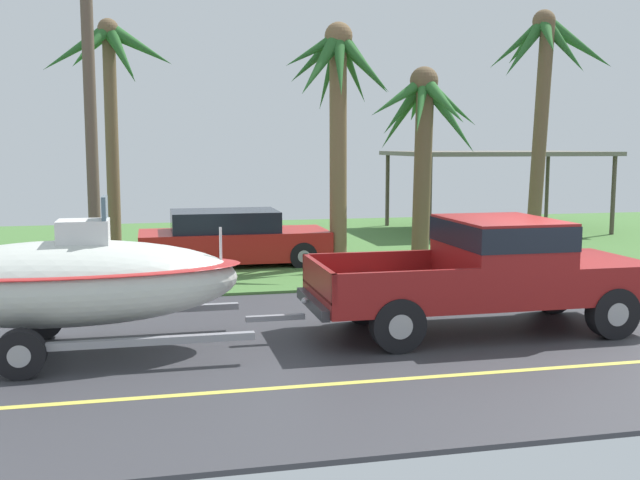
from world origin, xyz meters
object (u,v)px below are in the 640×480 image
at_px(palm_tree_near_right, 338,90).
at_px(pickup_truck_towing, 498,268).
at_px(parked_sedan_near, 232,239).
at_px(palm_tree_near_left, 110,76).
at_px(boat_on_trailer, 66,282).
at_px(carport_awning, 496,155).
at_px(utility_pole, 88,60).
at_px(palm_tree_far_left, 545,72).
at_px(palm_tree_mid, 425,122).

bearing_deg(palm_tree_near_right, pickup_truck_towing, -81.42).
distance_m(parked_sedan_near, palm_tree_near_left, 5.39).
relative_size(boat_on_trailer, parked_sedan_near, 1.34).
distance_m(parked_sedan_near, carport_awning, 11.23).
height_order(carport_awning, palm_tree_near_right, palm_tree_near_right).
bearing_deg(utility_pole, palm_tree_near_left, 87.76).
relative_size(palm_tree_near_right, palm_tree_far_left, 0.92).
distance_m(pickup_truck_towing, utility_pole, 8.87).
bearing_deg(palm_tree_mid, pickup_truck_towing, -100.68).
height_order(palm_tree_mid, utility_pole, utility_pole).
bearing_deg(palm_tree_near_left, pickup_truck_towing, -56.05).
xyz_separation_m(boat_on_trailer, utility_pole, (0.08, 4.80, 3.59)).
height_order(palm_tree_mid, palm_tree_far_left, palm_tree_far_left).
xyz_separation_m(palm_tree_near_right, palm_tree_far_left, (5.49, 0.25, 0.56)).
height_order(carport_awning, palm_tree_mid, palm_tree_mid).
bearing_deg(utility_pole, palm_tree_far_left, 10.18).
bearing_deg(parked_sedan_near, palm_tree_near_left, 143.46).
bearing_deg(pickup_truck_towing, carport_awning, 64.36).
bearing_deg(utility_pole, pickup_truck_towing, -36.41).
bearing_deg(carport_awning, utility_pole, -147.79).
xyz_separation_m(boat_on_trailer, palm_tree_far_left, (11.10, 6.78, 3.77)).
xyz_separation_m(palm_tree_mid, utility_pole, (-7.79, -1.98, 1.10)).
relative_size(parked_sedan_near, utility_pole, 0.51).
xyz_separation_m(parked_sedan_near, palm_tree_near_right, (2.49, -0.76, 3.58)).
bearing_deg(pickup_truck_towing, palm_tree_mid, 79.32).
relative_size(boat_on_trailer, palm_tree_near_right, 1.05).
bearing_deg(palm_tree_mid, palm_tree_far_left, -0.07).
distance_m(parked_sedan_near, utility_pole, 5.58).
xyz_separation_m(boat_on_trailer, palm_tree_near_right, (5.61, 6.54, 3.21)).
height_order(carport_awning, palm_tree_near_left, palm_tree_near_left).
bearing_deg(palm_tree_mid, parked_sedan_near, 173.91).
relative_size(palm_tree_mid, palm_tree_far_left, 0.77).
relative_size(palm_tree_far_left, utility_pole, 0.71).
bearing_deg(palm_tree_far_left, palm_tree_near_left, 166.38).
bearing_deg(palm_tree_near_left, palm_tree_far_left, -13.62).
distance_m(pickup_truck_towing, boat_on_trailer, 6.59).
relative_size(palm_tree_near_right, palm_tree_mid, 1.19).
relative_size(carport_awning, utility_pole, 0.76).
xyz_separation_m(pickup_truck_towing, palm_tree_far_left, (4.50, 6.78, 3.80)).
relative_size(pickup_truck_towing, palm_tree_near_left, 0.90).
distance_m(palm_tree_near_left, palm_tree_near_right, 6.09).
bearing_deg(palm_tree_near_left, utility_pole, -92.24).
xyz_separation_m(palm_tree_far_left, utility_pole, (-11.02, -1.98, -0.18)).
relative_size(parked_sedan_near, palm_tree_near_left, 0.74).
xyz_separation_m(carport_awning, utility_pole, (-12.64, -7.96, 2.02)).
height_order(boat_on_trailer, palm_tree_far_left, palm_tree_far_left).
distance_m(carport_awning, palm_tree_near_right, 9.60).
bearing_deg(boat_on_trailer, pickup_truck_towing, 0.00).
distance_m(palm_tree_near_left, palm_tree_mid, 8.14).
height_order(parked_sedan_near, palm_tree_far_left, palm_tree_far_left).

